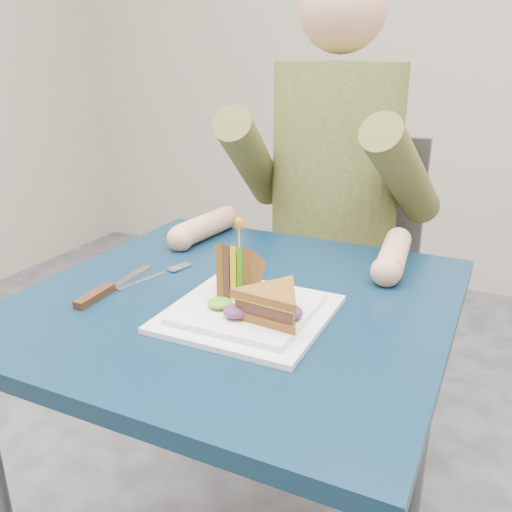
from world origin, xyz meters
The scene contains 12 objects.
table centered at (0.00, 0.00, 0.65)m, with size 0.75×0.75×0.73m.
chair centered at (0.00, 0.65, 0.54)m, with size 0.42×0.40×0.93m.
diner centered at (0.00, 0.54, 0.91)m, with size 0.54×0.59×0.74m.
plate centered at (0.06, -0.07, 0.74)m, with size 0.26×0.26×0.02m.
sandwich_flat centered at (0.11, -0.09, 0.78)m, with size 0.15×0.15×0.05m.
sandwich_upright centered at (0.02, -0.02, 0.78)m, with size 0.09×0.15×0.15m.
fork centered at (-0.19, 0.00, 0.73)m, with size 0.06×0.18×0.01m.
knife centered at (-0.23, -0.11, 0.74)m, with size 0.03×0.22×0.02m.
toothpick centered at (0.02, -0.02, 0.85)m, with size 0.00×0.00×0.06m, color tan.
toothpick_frill centered at (0.02, -0.02, 0.88)m, with size 0.01×0.01×0.02m, color orange.
lettuce_spill centered at (0.06, -0.06, 0.76)m, with size 0.15×0.13×0.02m, color #337A14, non-canonical shape.
onion_ring centered at (0.07, -0.06, 0.77)m, with size 0.04×0.04×0.01m, color #9E4C7A.
Camera 1 is at (0.42, -0.80, 1.14)m, focal length 38.00 mm.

